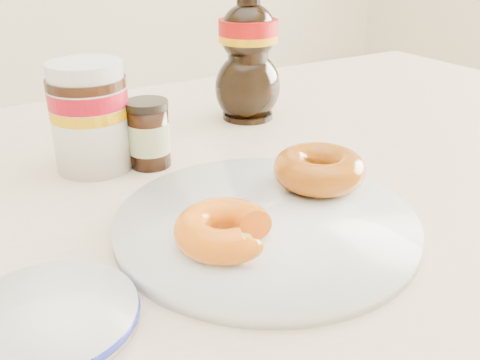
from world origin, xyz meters
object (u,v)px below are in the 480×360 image
dining_table (261,227)px  donut_whole (319,169)px  plate (266,222)px  nutella_jar (90,112)px  donut_bitten (224,230)px  dark_jar (149,134)px  blue_rim_saucer (49,316)px  syrup_bottle (248,53)px

dining_table → donut_whole: donut_whole is taller
plate → donut_whole: size_ratio=2.96×
dining_table → nutella_jar: (-0.18, 0.12, 0.16)m
donut_bitten → nutella_jar: nutella_jar is taller
dark_jar → blue_rim_saucer: bearing=-126.7°
plate → donut_whole: donut_whole is taller
plate → donut_bitten: donut_bitten is taller
nutella_jar → dark_jar: 0.08m
dark_jar → donut_bitten: bearing=-96.3°
donut_whole → syrup_bottle: size_ratio=0.49×
plate → dark_jar: 0.22m
blue_rim_saucer → donut_whole: bearing=12.2°
nutella_jar → syrup_bottle: syrup_bottle is taller
dark_jar → blue_rim_saucer: dark_jar is taller
dining_table → plate: bearing=-122.0°
syrup_bottle → dining_table: bearing=-116.7°
donut_whole → syrup_bottle: bearing=74.1°
plate → donut_whole: (0.09, 0.03, 0.03)m
donut_bitten → donut_whole: size_ratio=0.88×
nutella_jar → donut_bitten: bearing=-82.3°
dining_table → syrup_bottle: bearing=63.3°
plate → blue_rim_saucer: size_ratio=2.20×
donut_bitten → dining_table: bearing=59.9°
plate → syrup_bottle: size_ratio=1.45×
donut_bitten → syrup_bottle: (0.24, 0.34, 0.07)m
donut_bitten → syrup_bottle: bearing=68.1°
donut_whole → nutella_jar: nutella_jar is taller
donut_bitten → dark_jar: (0.03, 0.24, 0.01)m
donut_bitten → nutella_jar: (-0.04, 0.27, 0.04)m
plate → blue_rim_saucer: plate is taller
plate → dining_table: bearing=58.0°
donut_bitten → blue_rim_saucer: size_ratio=0.66×
dining_table → syrup_bottle: size_ratio=6.68×
nutella_jar → blue_rim_saucer: size_ratio=0.98×
nutella_jar → dark_jar: nutella_jar is taller
dining_table → donut_whole: 0.15m
plate → dark_jar: bearing=99.6°
plate → dark_jar: (-0.04, 0.21, 0.03)m
dark_jar → dining_table: bearing=-37.3°
donut_bitten → syrup_bottle: size_ratio=0.43×
donut_whole → nutella_jar: bearing=132.3°
dining_table → plate: plate is taller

